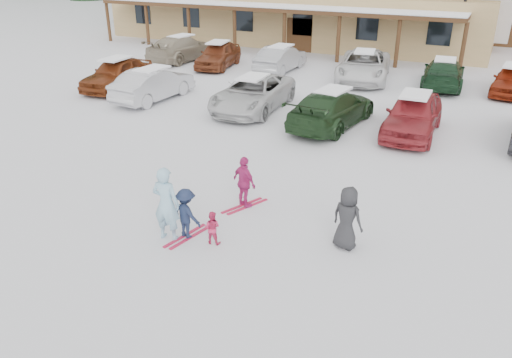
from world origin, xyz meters
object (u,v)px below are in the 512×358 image
at_px(parked_car_2, 253,93).
at_px(child_navy, 186,214).
at_px(parked_car_4, 413,114).
at_px(toddler_red, 212,227).
at_px(parked_car_7, 182,48).
at_px(lamp_post, 465,3).
at_px(parked_car_12, 512,80).
at_px(bystander_dark, 347,218).
at_px(parked_car_3, 332,108).
at_px(child_magenta, 244,182).
at_px(parked_car_8, 218,55).
at_px(adult_skier, 166,204).
at_px(parked_car_11, 443,73).
at_px(parked_car_0, 117,74).
at_px(parked_car_10, 364,66).
at_px(parked_car_1, 153,84).
at_px(parked_car_9, 281,59).

bearing_deg(parked_car_2, child_navy, -75.44).
distance_m(parked_car_2, parked_car_4, 6.87).
xyz_separation_m(toddler_red, parked_car_2, (-3.93, 10.29, 0.31)).
relative_size(toddler_red, parked_car_7, 0.16).
height_order(lamp_post, parked_car_12, lamp_post).
relative_size(bystander_dark, parked_car_3, 0.31).
xyz_separation_m(child_magenta, parked_car_2, (-3.79, 8.30, -0.01)).
height_order(parked_car_7, parked_car_8, parked_car_7).
bearing_deg(adult_skier, child_navy, -152.11).
bearing_deg(parked_car_3, parked_car_12, -120.34).
relative_size(child_navy, parked_car_3, 0.26).
bearing_deg(parked_car_8, child_magenta, -67.46).
xyz_separation_m(parked_car_8, parked_car_11, (12.61, 0.92, -0.04)).
bearing_deg(parked_car_0, parked_car_11, 23.44).
distance_m(parked_car_3, parked_car_4, 3.09).
relative_size(child_navy, parked_car_10, 0.23).
relative_size(child_magenta, parked_car_0, 0.33).
xyz_separation_m(adult_skier, parked_car_1, (-7.70, 9.95, -0.21)).
relative_size(parked_car_2, parked_car_3, 1.04).
distance_m(toddler_red, parked_car_10, 17.71).
bearing_deg(parked_car_3, parked_car_1, 6.95).
xyz_separation_m(adult_skier, parked_car_2, (-2.85, 10.58, -0.22)).
distance_m(parked_car_8, parked_car_9, 3.80).
bearing_deg(parked_car_10, parked_car_2, -121.26).
xyz_separation_m(lamp_post, parked_car_0, (-14.71, -13.99, -2.75)).
height_order(parked_car_0, parked_car_9, parked_car_0).
bearing_deg(parked_car_1, parked_car_10, -131.04).
bearing_deg(parked_car_12, lamp_post, 121.16).
height_order(lamp_post, child_navy, lamp_post).
height_order(toddler_red, parked_car_7, parked_car_7).
distance_m(parked_car_0, parked_car_10, 12.83).
distance_m(child_magenta, parked_car_0, 14.32).
bearing_deg(child_magenta, parked_car_1, -17.07).
bearing_deg(parked_car_1, bystander_dark, 147.45).
xyz_separation_m(adult_skier, child_navy, (0.38, 0.25, -0.30)).
distance_m(child_magenta, parked_car_1, 11.55).
relative_size(parked_car_9, parked_car_12, 1.06).
bearing_deg(lamp_post, child_navy, -98.76).
xyz_separation_m(parked_car_1, parked_car_11, (11.86, 8.35, -0.04)).
xyz_separation_m(child_navy, parked_car_7, (-11.88, 17.86, 0.12)).
distance_m(parked_car_3, parked_car_8, 12.00).
bearing_deg(parked_car_7, adult_skier, 127.49).
relative_size(parked_car_0, parked_car_11, 0.93).
relative_size(toddler_red, parked_car_8, 0.19).
distance_m(parked_car_4, parked_car_10, 8.60).
xyz_separation_m(bystander_dark, parked_car_10, (-3.89, 16.48, -0.01)).
bearing_deg(parked_car_9, parked_car_0, 52.25).
bearing_deg(toddler_red, parked_car_0, -51.17).
bearing_deg(parked_car_10, parked_car_4, -72.46).
relative_size(parked_car_2, parked_car_8, 1.20).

